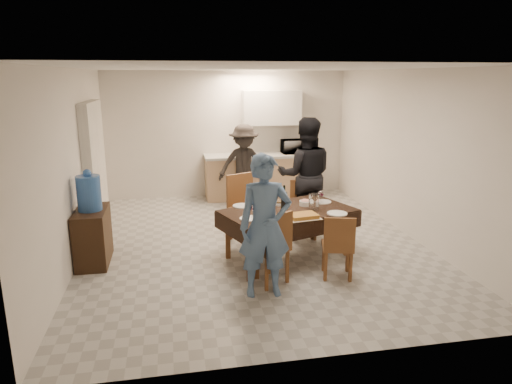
{
  "coord_description": "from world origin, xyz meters",
  "views": [
    {
      "loc": [
        -1.19,
        -6.48,
        2.5
      ],
      "look_at": [
        -0.02,
        -0.3,
        0.89
      ],
      "focal_mm": 32.0,
      "sensor_mm": 36.0,
      "label": 1
    }
  ],
  "objects_px": {
    "microwave": "(294,147)",
    "person_far": "(305,175)",
    "water_pitcher": "(314,202)",
    "water_jug": "(89,193)",
    "wine_bottle": "(284,197)",
    "savoury_tart": "(303,216)",
    "person_kitchen": "(244,165)",
    "dining_table": "(288,212)",
    "person_near": "(265,226)",
    "console": "(93,236)"
  },
  "relations": [
    {
      "from": "microwave",
      "to": "person_far",
      "type": "xyz_separation_m",
      "value": [
        -0.43,
        -2.25,
        -0.12
      ]
    },
    {
      "from": "water_pitcher",
      "to": "person_far",
      "type": "xyz_separation_m",
      "value": [
        0.2,
        1.1,
        0.13
      ]
    },
    {
      "from": "water_jug",
      "to": "person_far",
      "type": "height_order",
      "value": "person_far"
    },
    {
      "from": "wine_bottle",
      "to": "savoury_tart",
      "type": "xyz_separation_m",
      "value": [
        0.15,
        -0.43,
        -0.15
      ]
    },
    {
      "from": "savoury_tart",
      "to": "microwave",
      "type": "distance_m",
      "value": 3.8
    },
    {
      "from": "wine_bottle",
      "to": "microwave",
      "type": "distance_m",
      "value": 3.41
    },
    {
      "from": "wine_bottle",
      "to": "person_far",
      "type": "xyz_separation_m",
      "value": [
        0.6,
        1.0,
        0.07
      ]
    },
    {
      "from": "microwave",
      "to": "person_kitchen",
      "type": "bearing_deg",
      "value": 21.52
    },
    {
      "from": "water_jug",
      "to": "person_kitchen",
      "type": "distance_m",
      "value": 3.58
    },
    {
      "from": "water_pitcher",
      "to": "savoury_tart",
      "type": "bearing_deg",
      "value": -127.15
    },
    {
      "from": "wine_bottle",
      "to": "microwave",
      "type": "xyz_separation_m",
      "value": [
        1.03,
        3.25,
        0.19
      ]
    },
    {
      "from": "dining_table",
      "to": "person_kitchen",
      "type": "height_order",
      "value": "person_kitchen"
    },
    {
      "from": "dining_table",
      "to": "water_pitcher",
      "type": "bearing_deg",
      "value": -28.43
    },
    {
      "from": "person_far",
      "to": "savoury_tart",
      "type": "bearing_deg",
      "value": 84.77
    },
    {
      "from": "savoury_tart",
      "to": "person_far",
      "type": "height_order",
      "value": "person_far"
    },
    {
      "from": "person_near",
      "to": "person_far",
      "type": "height_order",
      "value": "person_far"
    },
    {
      "from": "microwave",
      "to": "person_near",
      "type": "bearing_deg",
      "value": 70.56
    },
    {
      "from": "console",
      "to": "person_near",
      "type": "height_order",
      "value": "person_near"
    },
    {
      "from": "person_near",
      "to": "water_pitcher",
      "type": "bearing_deg",
      "value": 50.25
    },
    {
      "from": "dining_table",
      "to": "savoury_tart",
      "type": "relative_size",
      "value": 4.73
    },
    {
      "from": "wine_bottle",
      "to": "person_kitchen",
      "type": "bearing_deg",
      "value": 92.19
    },
    {
      "from": "console",
      "to": "water_pitcher",
      "type": "xyz_separation_m",
      "value": [
        3.01,
        -0.34,
        0.42
      ]
    },
    {
      "from": "person_far",
      "to": "person_kitchen",
      "type": "bearing_deg",
      "value": -56.29
    },
    {
      "from": "water_jug",
      "to": "savoury_tart",
      "type": "relative_size",
      "value": 1.11
    },
    {
      "from": "water_jug",
      "to": "water_pitcher",
      "type": "distance_m",
      "value": 3.03
    },
    {
      "from": "savoury_tart",
      "to": "person_far",
      "type": "bearing_deg",
      "value": 72.53
    },
    {
      "from": "dining_table",
      "to": "wine_bottle",
      "type": "bearing_deg",
      "value": 114.7
    },
    {
      "from": "wine_bottle",
      "to": "person_far",
      "type": "bearing_deg",
      "value": 59.04
    },
    {
      "from": "person_kitchen",
      "to": "savoury_tart",
      "type": "bearing_deg",
      "value": -85.45
    },
    {
      "from": "console",
      "to": "wine_bottle",
      "type": "distance_m",
      "value": 2.66
    },
    {
      "from": "console",
      "to": "savoury_tart",
      "type": "height_order",
      "value": "console"
    },
    {
      "from": "console",
      "to": "water_pitcher",
      "type": "bearing_deg",
      "value": -6.49
    },
    {
      "from": "dining_table",
      "to": "wine_bottle",
      "type": "xyz_separation_m",
      "value": [
        -0.05,
        0.05,
        0.2
      ]
    },
    {
      "from": "dining_table",
      "to": "person_far",
      "type": "xyz_separation_m",
      "value": [
        0.55,
        1.05,
        0.28
      ]
    },
    {
      "from": "wine_bottle",
      "to": "savoury_tart",
      "type": "bearing_deg",
      "value": -70.77
    },
    {
      "from": "microwave",
      "to": "person_far",
      "type": "height_order",
      "value": "person_far"
    },
    {
      "from": "console",
      "to": "savoury_tart",
      "type": "xyz_separation_m",
      "value": [
        2.76,
        -0.67,
        0.34
      ]
    },
    {
      "from": "microwave",
      "to": "person_kitchen",
      "type": "distance_m",
      "value": 1.25
    },
    {
      "from": "savoury_tart",
      "to": "person_kitchen",
      "type": "relative_size",
      "value": 0.27
    },
    {
      "from": "dining_table",
      "to": "water_jug",
      "type": "xyz_separation_m",
      "value": [
        -2.66,
        0.29,
        0.33
      ]
    },
    {
      "from": "water_pitcher",
      "to": "microwave",
      "type": "distance_m",
      "value": 3.42
    },
    {
      "from": "water_pitcher",
      "to": "person_near",
      "type": "distance_m",
      "value": 1.35
    },
    {
      "from": "person_near",
      "to": "person_kitchen",
      "type": "relative_size",
      "value": 1.05
    },
    {
      "from": "water_jug",
      "to": "person_far",
      "type": "bearing_deg",
      "value": 13.29
    },
    {
      "from": "person_far",
      "to": "wine_bottle",
      "type": "bearing_deg",
      "value": 71.28
    },
    {
      "from": "console",
      "to": "water_jug",
      "type": "distance_m",
      "value": 0.61
    },
    {
      "from": "console",
      "to": "savoury_tart",
      "type": "distance_m",
      "value": 2.86
    },
    {
      "from": "dining_table",
      "to": "person_far",
      "type": "height_order",
      "value": "person_far"
    },
    {
      "from": "savoury_tart",
      "to": "person_near",
      "type": "distance_m",
      "value": 0.94
    },
    {
      "from": "dining_table",
      "to": "water_jug",
      "type": "height_order",
      "value": "water_jug"
    }
  ]
}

